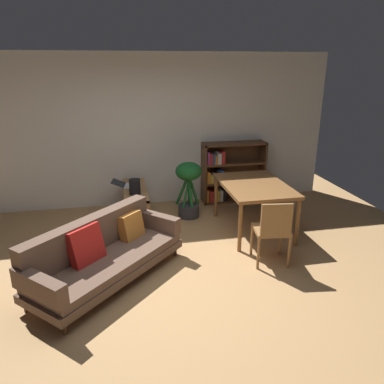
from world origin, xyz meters
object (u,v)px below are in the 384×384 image
potted_floor_plant (189,184)px  dining_chair_near (273,229)px  dining_table (254,188)px  open_laptop (127,185)px  bookshelf (228,173)px  fabric_couch (103,252)px  desk_speaker (135,187)px  media_console (136,205)px

potted_floor_plant → dining_chair_near: potted_floor_plant is taller
dining_chair_near → dining_table: bearing=82.7°
open_laptop → dining_table: (1.90, -0.91, 0.11)m
dining_chair_near → bookshelf: bookshelf is taller
dining_chair_near → bookshelf: bearing=86.7°
fabric_couch → dining_chair_near: bearing=-2.5°
fabric_couch → desk_speaker: desk_speaker is taller
open_laptop → media_console: bearing=-55.7°
desk_speaker → bookshelf: 2.02m
dining_table → bookshelf: size_ratio=1.17×
media_console → desk_speaker: (-0.01, -0.27, 0.41)m
media_console → dining_table: (1.78, -0.74, 0.42)m
dining_chair_near → bookshelf: size_ratio=0.75×
open_laptop → potted_floor_plant: 1.03m
dining_chair_near → bookshelf: 2.45m
fabric_couch → dining_chair_near: (2.13, -0.09, 0.16)m
fabric_couch → potted_floor_plant: size_ratio=2.04×
fabric_couch → potted_floor_plant: 2.20m
desk_speaker → bookshelf: bookshelf is taller
fabric_couch → open_laptop: fabric_couch is taller
fabric_couch → dining_table: (2.26, 0.97, 0.34)m
desk_speaker → dining_table: 1.85m
potted_floor_plant → dining_table: size_ratio=0.69×
open_laptop → potted_floor_plant: bearing=-10.6°
open_laptop → dining_table: 2.11m
potted_floor_plant → dining_table: (0.88, -0.72, 0.11)m
open_laptop → desk_speaker: desk_speaker is taller
media_console → bookshelf: (1.79, 0.64, 0.27)m
fabric_couch → bookshelf: (2.27, 2.35, 0.19)m
bookshelf → dining_chair_near: bearing=-93.3°
dining_table → dining_chair_near: (-0.14, -1.06, -0.19)m
open_laptop → dining_chair_near: bearing=-48.2°
open_laptop → bookshelf: 1.96m
open_laptop → dining_table: bearing=-25.7°
potted_floor_plant → bookshelf: 1.11m
media_console → bookshelf: bookshelf is taller
desk_speaker → potted_floor_plant: bearing=15.3°
open_laptop → desk_speaker: 0.46m
potted_floor_plant → dining_table: 1.15m
desk_speaker → dining_chair_near: (1.65, -1.54, -0.17)m
bookshelf → desk_speaker: bearing=-153.1°
media_console → potted_floor_plant: potted_floor_plant is taller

